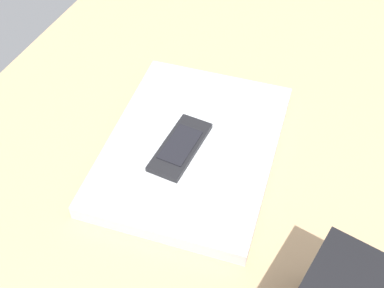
% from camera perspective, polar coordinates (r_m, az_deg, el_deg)
% --- Properties ---
extents(desk_surface, '(1.20, 0.80, 0.03)m').
position_cam_1_polar(desk_surface, '(0.76, 1.63, -1.72)').
color(desk_surface, tan).
rests_on(desk_surface, ground).
extents(laptop_closed, '(0.34, 0.27, 0.02)m').
position_cam_1_polar(laptop_closed, '(0.74, -0.00, -0.41)').
color(laptop_closed, '#B7BABC').
rests_on(laptop_closed, desk_surface).
extents(cell_phone_on_laptop, '(0.12, 0.05, 0.01)m').
position_cam_1_polar(cell_phone_on_laptop, '(0.72, -1.34, -0.29)').
color(cell_phone_on_laptop, black).
rests_on(cell_phone_on_laptop, laptop_closed).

